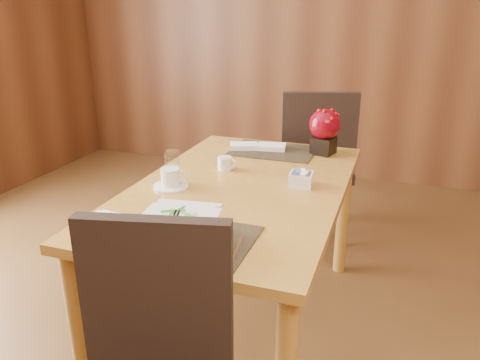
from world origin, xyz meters
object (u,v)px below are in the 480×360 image
(bread_plate, at_px, (105,222))
(far_chair, at_px, (315,158))
(sugar_caddy, at_px, (301,179))
(berry_decor, at_px, (324,129))
(dining_table, at_px, (240,205))
(water_glass, at_px, (173,168))
(coffee_cup, at_px, (170,179))
(soup_setting, at_px, (180,231))
(creamer_jug, at_px, (225,163))

(bread_plate, xyz_separation_m, far_chair, (0.49, 1.58, -0.18))
(sugar_caddy, distance_m, berry_decor, 0.53)
(dining_table, height_order, far_chair, far_chair)
(berry_decor, xyz_separation_m, far_chair, (-0.12, 0.45, -0.31))
(sugar_caddy, height_order, far_chair, far_chair)
(water_glass, distance_m, far_chair, 1.24)
(dining_table, bearing_deg, sugar_caddy, 16.50)
(sugar_caddy, bearing_deg, coffee_cup, -158.66)
(sugar_caddy, height_order, bread_plate, sugar_caddy)
(coffee_cup, distance_m, berry_decor, 0.91)
(coffee_cup, distance_m, far_chair, 1.27)
(soup_setting, height_order, berry_decor, berry_decor)
(soup_setting, xyz_separation_m, water_glass, (-0.28, 0.51, 0.02))
(dining_table, distance_m, water_glass, 0.35)
(bread_plate, distance_m, far_chair, 1.66)
(soup_setting, xyz_separation_m, bread_plate, (-0.34, 0.06, -0.05))
(sugar_caddy, relative_size, berry_decor, 0.41)
(berry_decor, distance_m, far_chair, 0.56)
(soup_setting, height_order, sugar_caddy, soup_setting)
(coffee_cup, height_order, berry_decor, berry_decor)
(water_glass, bearing_deg, sugar_caddy, 17.11)
(creamer_jug, xyz_separation_m, berry_decor, (0.41, 0.42, 0.11))
(berry_decor, bearing_deg, soup_setting, -102.68)
(coffee_cup, bearing_deg, water_glass, 101.34)
(soup_setting, bearing_deg, coffee_cup, 112.52)
(sugar_caddy, relative_size, bread_plate, 0.65)
(coffee_cup, xyz_separation_m, sugar_caddy, (0.53, 0.21, -0.01))
(sugar_caddy, bearing_deg, berry_decor, 88.99)
(creamer_jug, xyz_separation_m, bread_plate, (-0.20, -0.71, -0.03))
(bread_plate, bearing_deg, sugar_caddy, 45.67)
(berry_decor, height_order, bread_plate, berry_decor)
(dining_table, height_order, bread_plate, bread_plate)
(sugar_caddy, relative_size, far_chair, 0.10)
(sugar_caddy, xyz_separation_m, far_chair, (-0.11, 0.97, -0.20))
(coffee_cup, bearing_deg, berry_decor, 53.18)
(dining_table, xyz_separation_m, soup_setting, (-0.00, -0.60, 0.15))
(soup_setting, relative_size, bread_plate, 1.99)
(dining_table, bearing_deg, creamer_jug, 129.03)
(sugar_caddy, bearing_deg, creamer_jug, 166.26)
(soup_setting, height_order, creamer_jug, soup_setting)
(water_glass, bearing_deg, far_chair, 69.08)
(water_glass, bearing_deg, dining_table, 17.66)
(dining_table, relative_size, far_chair, 1.46)
(berry_decor, bearing_deg, dining_table, -114.17)
(creamer_jug, relative_size, sugar_caddy, 0.89)
(dining_table, distance_m, far_chair, 1.06)
(soup_setting, bearing_deg, far_chair, 76.76)
(berry_decor, bearing_deg, far_chair, 104.71)
(coffee_cup, xyz_separation_m, creamer_jug, (0.14, 0.31, -0.01))
(water_glass, xyz_separation_m, berry_decor, (0.55, 0.68, 0.06))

